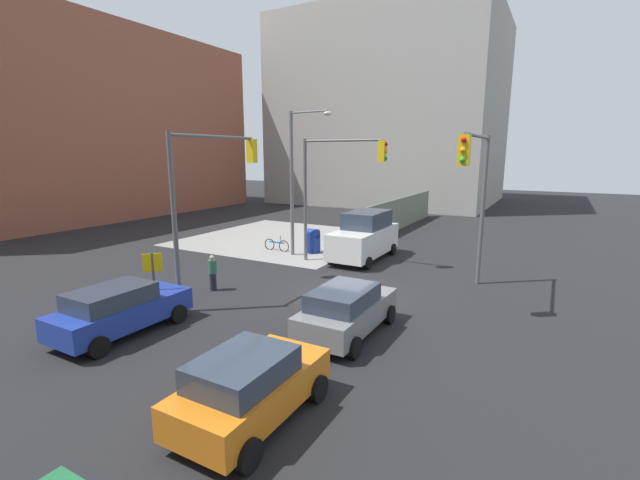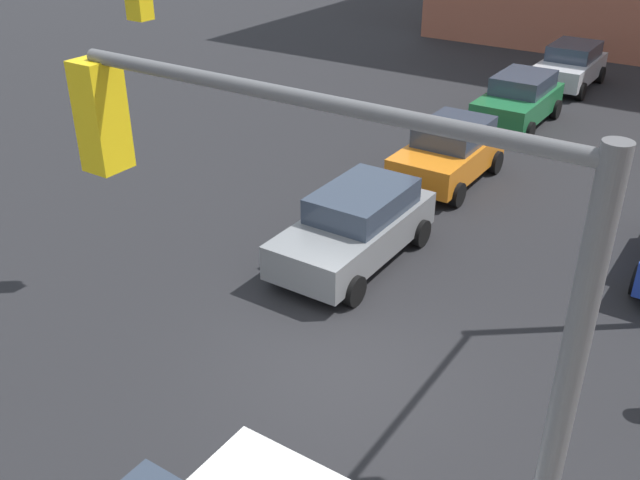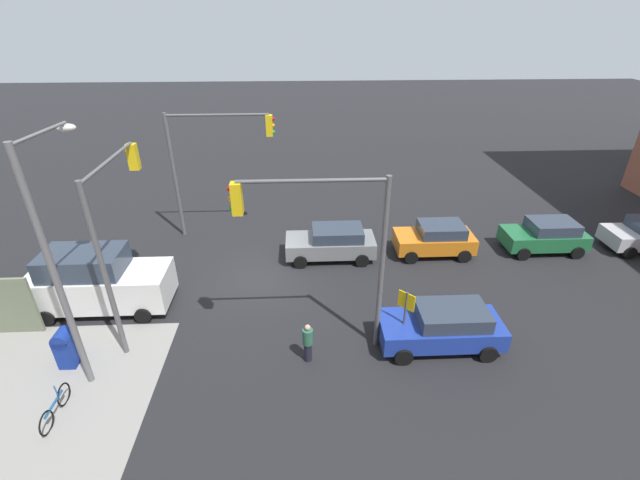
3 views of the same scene
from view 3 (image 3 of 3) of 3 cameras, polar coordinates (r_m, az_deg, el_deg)
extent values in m
plane|color=black|center=(19.73, -7.78, -5.11)|extent=(120.00, 120.00, 0.00)
cylinder|color=#59595B|center=(14.33, 8.23, -3.81)|extent=(0.18, 0.18, 6.50)
cylinder|color=#59595B|center=(12.69, -0.99, 7.92)|extent=(4.53, 0.12, 0.12)
cube|color=yellow|center=(13.02, -11.04, 5.43)|extent=(0.32, 0.36, 1.00)
sphere|color=red|center=(12.93, -11.96, 6.70)|extent=(0.18, 0.18, 0.18)
sphere|color=orange|center=(13.05, -11.82, 5.40)|extent=(0.18, 0.18, 0.18)
sphere|color=green|center=(13.18, -11.69, 4.12)|extent=(0.18, 0.18, 0.18)
cylinder|color=#59595B|center=(23.11, -18.76, 7.82)|extent=(0.18, 0.18, 6.50)
cylinder|color=#59595B|center=(21.70, -13.60, 15.91)|extent=(4.92, 0.12, 0.12)
cube|color=yellow|center=(21.51, -6.78, 14.92)|extent=(0.32, 0.36, 1.00)
sphere|color=red|center=(21.43, -6.33, 15.77)|extent=(0.18, 0.18, 0.18)
sphere|color=orange|center=(21.50, -6.28, 14.94)|extent=(0.18, 0.18, 0.18)
sphere|color=green|center=(21.58, -6.24, 14.11)|extent=(0.18, 0.18, 0.18)
cylinder|color=#59595B|center=(15.48, -26.74, -4.27)|extent=(0.18, 0.18, 6.50)
cylinder|color=#59595B|center=(16.04, -26.43, 9.41)|extent=(0.12, 4.29, 0.12)
cube|color=yellow|center=(18.09, -23.66, 10.13)|extent=(0.36, 0.32, 1.00)
sphere|color=red|center=(18.16, -23.68, 11.27)|extent=(0.18, 0.18, 0.18)
sphere|color=orange|center=(18.25, -23.48, 10.31)|extent=(0.18, 0.18, 0.18)
sphere|color=green|center=(18.34, -23.29, 9.37)|extent=(0.18, 0.18, 0.18)
cylinder|color=slate|center=(14.46, -31.74, -4.48)|extent=(0.20, 0.20, 8.00)
cylinder|color=slate|center=(14.00, -33.34, 11.83)|extent=(0.32, 2.40, 0.10)
ellipsoid|color=silver|center=(14.99, -30.74, 12.75)|extent=(0.56, 0.36, 0.24)
cylinder|color=#4C4C4C|center=(15.54, 11.15, -10.49)|extent=(0.08, 0.08, 2.40)
cube|color=yellow|center=(15.03, 11.45, -7.97)|extent=(0.48, 0.48, 0.64)
cube|color=navy|center=(17.33, -30.63, -12.59)|extent=(0.56, 0.64, 1.15)
cylinder|color=navy|center=(17.00, -31.11, -11.10)|extent=(0.56, 0.64, 0.56)
cylinder|color=black|center=(25.80, 35.96, -1.40)|extent=(0.64, 0.22, 0.64)
cylinder|color=black|center=(27.04, 33.85, 0.49)|extent=(0.64, 0.22, 0.64)
cube|color=slate|center=(20.81, 1.37, -0.67)|extent=(4.30, 1.80, 0.75)
cube|color=#2D3847|center=(20.52, 2.35, 0.93)|extent=(2.41, 1.58, 0.55)
cylinder|color=black|center=(20.18, -2.62, -2.94)|extent=(0.64, 0.22, 0.64)
cylinder|color=black|center=(21.73, -2.65, -0.46)|extent=(0.64, 0.22, 0.64)
cylinder|color=black|center=(20.37, 5.64, -2.73)|extent=(0.64, 0.22, 0.64)
cylinder|color=black|center=(21.91, 5.01, -0.29)|extent=(0.64, 0.22, 0.64)
cube|color=#1E6638|center=(24.20, 27.59, 0.25)|extent=(3.94, 1.80, 0.75)
cube|color=#2D3847|center=(24.09, 28.59, 1.63)|extent=(2.21, 1.58, 0.55)
cylinder|color=black|center=(23.03, 25.50, -1.70)|extent=(0.64, 0.22, 0.64)
cylinder|color=black|center=(24.42, 23.73, 0.42)|extent=(0.64, 0.22, 0.64)
cylinder|color=black|center=(24.40, 31.08, -1.46)|extent=(0.64, 0.22, 0.64)
cylinder|color=black|center=(25.72, 29.10, 0.53)|extent=(0.64, 0.22, 0.64)
cube|color=#1E389E|center=(16.25, 15.69, -11.42)|extent=(4.34, 1.80, 0.75)
cube|color=#2D3847|center=(15.96, 17.20, -9.52)|extent=(2.43, 1.58, 0.55)
cylinder|color=black|center=(15.47, 11.09, -15.02)|extent=(0.64, 0.22, 0.64)
cylinder|color=black|center=(16.78, 9.74, -10.82)|extent=(0.64, 0.22, 0.64)
cylinder|color=black|center=(16.37, 21.50, -13.94)|extent=(0.64, 0.22, 0.64)
cylinder|color=black|center=(17.61, 19.33, -10.09)|extent=(0.64, 0.22, 0.64)
cube|color=orange|center=(21.89, 14.91, -0.13)|extent=(3.81, 1.80, 0.75)
cube|color=#2D3847|center=(21.69, 15.89, 1.39)|extent=(2.13, 1.58, 0.55)
cylinder|color=black|center=(20.97, 12.06, -2.29)|extent=(0.64, 0.22, 0.64)
cylinder|color=black|center=(22.48, 11.01, 0.05)|extent=(0.64, 0.22, 0.64)
cylinder|color=black|center=(21.76, 18.69, -2.06)|extent=(0.64, 0.22, 0.64)
cylinder|color=black|center=(23.22, 17.24, 0.19)|extent=(0.64, 0.22, 0.64)
cube|color=white|center=(19.35, -27.10, -5.51)|extent=(5.40, 2.10, 1.40)
cube|color=#2D3847|center=(18.99, -29.05, -2.59)|extent=(3.02, 1.85, 0.90)
cylinder|color=black|center=(19.85, -20.73, -5.59)|extent=(0.64, 0.22, 0.64)
cylinder|color=black|center=(18.25, -22.51, -9.26)|extent=(0.64, 0.22, 0.64)
cylinder|color=black|center=(21.30, -30.18, -5.43)|extent=(0.64, 0.22, 0.64)
cylinder|color=black|center=(19.81, -32.65, -8.76)|extent=(0.64, 0.22, 0.64)
cylinder|color=#2D664C|center=(14.86, -1.65, -12.75)|extent=(0.36, 0.36, 0.59)
sphere|color=tan|center=(14.61, -1.67, -11.58)|extent=(0.20, 0.20, 0.20)
cylinder|color=#1E1E2D|center=(15.31, -1.62, -14.63)|extent=(0.28, 0.28, 0.75)
torus|color=black|center=(15.55, -32.67, -19.85)|extent=(0.05, 0.71, 0.71)
torus|color=black|center=(16.15, -30.99, -17.23)|extent=(0.05, 0.71, 0.71)
cube|color=#1E5999|center=(15.72, -31.98, -18.05)|extent=(0.04, 1.04, 0.08)
cylinder|color=#1E5999|center=(15.73, -31.76, -16.73)|extent=(0.04, 0.04, 0.40)
camera|label=1|loc=(27.57, 26.89, 14.95)|focal=24.00mm
camera|label=2|loc=(15.54, -45.19, 9.26)|focal=40.00mm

